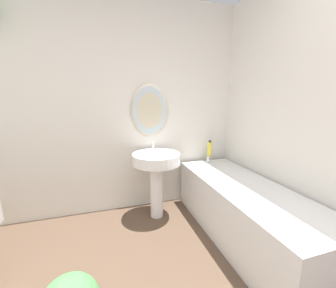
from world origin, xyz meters
The scene contains 5 objects.
wall_back centered at (-0.08, 2.23, 1.27)m, with size 2.92×0.32×2.40m.
wall_right centered at (1.43, 1.11, 1.20)m, with size 0.06×2.33×2.40m.
pedestal_sink centered at (0.35, 1.92, 0.57)m, with size 0.52×0.52×0.84m.
bathtub centered at (1.06, 1.32, 0.28)m, with size 0.64×1.69×0.60m.
shampoo_bottle centered at (1.09, 2.09, 0.70)m, with size 0.06×0.06×0.20m.
Camera 1 is at (-0.16, -0.17, 1.30)m, focal length 22.00 mm.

